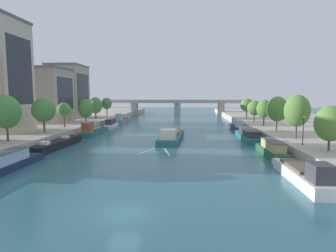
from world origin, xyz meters
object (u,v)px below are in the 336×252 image
Objects in this scene: tree_left_midway at (6,112)px; tree_right_past_mid at (277,109)px; tree_left_past_mid at (86,108)px; tree_left_nearest at (96,105)px; moored_boat_left_upstream at (6,163)px; bridge_far at (177,106)px; moored_boat_right_upstream at (303,174)px; moored_boat_left_midway at (58,144)px; tree_left_distant at (107,104)px; tree_left_end_of_row at (64,110)px; moored_boat_left_end at (122,120)px; moored_boat_right_far at (248,135)px; moored_boat_right_downstream at (272,149)px; tree_right_second at (247,105)px; moored_boat_left_gap_after at (93,131)px; moored_boat_left_downstream at (111,124)px; barge_midriver at (171,136)px; lamppost_right_bank at (303,129)px; tree_right_end_of_row at (297,111)px; tree_right_midway at (330,124)px; moored_boat_right_second at (236,127)px; tree_left_far at (43,110)px; tree_right_distant at (254,108)px; tree_right_third at (264,109)px.

tree_left_midway reaches higher than tree_right_past_mid.
tree_left_nearest reaches higher than tree_left_past_mid.
moored_boat_left_upstream is 98.91m from bridge_far.
tree_left_nearest is (-42.24, 56.10, 5.40)m from moored_boat_right_upstream.
tree_left_distant is (-5.12, 48.25, 5.94)m from moored_boat_left_midway.
tree_left_end_of_row is (0.31, 20.24, -0.68)m from tree_left_midway.
moored_boat_left_end is 0.81× the size of moored_boat_right_far.
tree_right_second reaches higher than moored_boat_right_downstream.
tree_left_past_mid is (-41.92, 31.92, 4.81)m from moored_boat_right_downstream.
moored_boat_right_far is 32.63m from tree_right_second.
moored_boat_right_downstream is at bearing -24.35° from tree_left_end_of_row.
moored_boat_left_gap_after is 1.33× the size of moored_boat_left_downstream.
moored_boat_left_midway is (-0.73, 15.64, -0.33)m from moored_boat_left_upstream.
lamppost_right_bank is (20.91, -16.01, 3.60)m from barge_midriver.
moored_boat_left_midway is at bearing -179.27° from tree_right_end_of_row.
bridge_far is at bearing 104.71° from tree_right_midway.
moored_boat_right_second is (36.47, 44.39, -0.10)m from moored_boat_left_upstream.
moored_boat_right_upstream reaches higher than moored_boat_right_downstream.
moored_boat_right_downstream is (36.35, -37.85, 0.03)m from moored_boat_left_downstream.
tree_left_end_of_row reaches higher than moored_boat_right_far.
tree_right_second is at bearing 45.47° from moored_boat_left_midway.
tree_right_end_of_row is (41.87, -32.70, 5.84)m from moored_boat_left_downstream.
moored_boat_right_upstream is (35.72, -34.86, -0.04)m from moored_boat_left_gap_after.
moored_boat_right_upstream is 61.54m from tree_left_past_mid.
tree_left_end_of_row is 12.78m from tree_left_past_mid.
tree_right_midway is (5.80, -5.61, 4.72)m from moored_boat_right_downstream.
moored_boat_left_upstream is 64.41m from tree_left_distant.
moored_boat_right_far is 2.41× the size of tree_left_nearest.
tree_left_past_mid is 59.18m from bridge_far.
moored_boat_right_far is 42.96m from tree_left_far.
tree_left_far is 50.32m from tree_right_midway.
tree_left_far is at bearing -150.21° from tree_right_distant.
tree_left_end_of_row is 0.76× the size of tree_right_end_of_row.
tree_right_third is (41.77, -12.36, 5.22)m from moored_boat_left_downstream.
tree_left_nearest is 51.17m from tree_right_third.
moored_boat_left_upstream is 2.18× the size of tree_right_midway.
tree_right_past_mid reaches higher than moored_boat_left_upstream.
lamppost_right_bank is at bearing -13.07° from tree_left_far.
moored_boat_left_gap_after is 49.91m from moored_boat_right_upstream.
lamppost_right_bank is at bearing -92.66° from tree_right_third.
bridge_far reaches higher than moored_boat_right_downstream.
tree_right_distant is at bearing -90.85° from tree_right_second.
moored_boat_right_upstream is 13.35m from moored_boat_right_downstream.
moored_boat_left_midway is 47.01m from moored_boat_right_second.
moored_boat_left_upstream is 31.20m from tree_left_end_of_row.
tree_right_end_of_row reaches higher than tree_right_second.
lamppost_right_bank is at bearing -102.09° from tree_right_end_of_row.
tree_right_distant is (48.39, 38.18, -0.95)m from tree_left_midway.
moored_boat_right_second is 56.08m from bridge_far.
moored_boat_right_far is (36.21, -21.19, -0.05)m from moored_boat_left_downstream.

